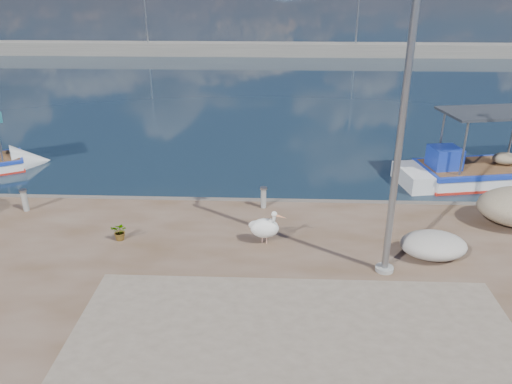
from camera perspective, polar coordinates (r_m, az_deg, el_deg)
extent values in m
plane|color=#162635|center=(11.91, -0.78, -13.13)|extent=(1400.00, 1400.00, 0.00)
cube|color=gray|center=(49.97, 1.80, 15.99)|extent=(120.00, 2.20, 1.20)
cylinder|color=gray|center=(51.21, -12.54, 19.49)|extent=(0.16, 0.16, 7.00)
cylinder|color=gray|center=(50.20, 11.58, 19.49)|extent=(0.16, 0.16, 7.00)
cube|color=white|center=(20.58, 24.40, 1.35)|extent=(6.79, 3.25, 1.07)
cube|color=#1935A8|center=(20.42, 24.62, 2.59)|extent=(5.01, 2.99, 0.16)
cube|color=#B22116|center=(20.60, 24.37, 1.19)|extent=(5.00, 2.97, 0.13)
cube|color=#1935A8|center=(19.46, 20.75, 3.68)|extent=(1.17, 1.17, 0.79)
cube|color=#252930|center=(19.85, 25.62, 8.20)|extent=(3.89, 2.63, 0.09)
cylinder|color=tan|center=(13.44, 0.73, -5.32)|extent=(0.03, 0.03, 0.25)
cylinder|color=tan|center=(13.40, 1.23, -5.43)|extent=(0.03, 0.03, 0.25)
ellipsoid|color=white|center=(13.27, 0.99, -4.15)|extent=(0.87, 0.71, 0.54)
cylinder|color=white|center=(13.07, 1.94, -3.29)|extent=(0.20, 0.16, 0.46)
sphere|color=white|center=(12.97, 2.10, -2.54)|extent=(0.15, 0.15, 0.15)
cone|color=#E88E5A|center=(12.92, 2.84, -2.83)|extent=(0.37, 0.21, 0.11)
cylinder|color=gray|center=(11.29, 16.20, 6.59)|extent=(0.16, 0.16, 7.00)
cylinder|color=gray|center=(12.68, 14.45, -8.48)|extent=(0.44, 0.44, 0.10)
cylinder|color=gray|center=(15.35, 0.86, -0.68)|extent=(0.17, 0.17, 0.64)
cylinder|color=gray|center=(15.22, 0.87, 0.43)|extent=(0.22, 0.22, 0.06)
cylinder|color=gray|center=(16.69, -24.92, -0.90)|extent=(0.17, 0.17, 0.67)
cylinder|color=gray|center=(16.57, -25.11, 0.15)|extent=(0.23, 0.23, 0.06)
imported|color=#33722D|center=(14.01, -15.25, -4.36)|extent=(0.52, 0.47, 0.51)
ellipsoid|color=#B9B3AB|center=(13.52, 19.61, -5.74)|extent=(1.68, 1.26, 0.63)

